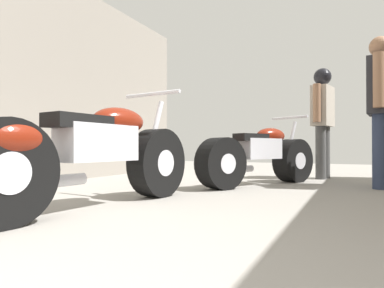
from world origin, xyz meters
name	(u,v)px	position (x,y,z in m)	size (l,w,h in m)	color
ground_plane	(238,201)	(0.00, 3.10, 0.00)	(14.89, 14.89, 0.00)	gray
garage_partition_left	(26,72)	(-2.74, 3.10, 1.41)	(0.08, 6.83, 2.81)	gray
motorcycle_maroon_cruiser	(94,155)	(-0.85, 2.22, 0.41)	(0.64, 2.11, 0.98)	black
motorcycle_black_naked	(258,156)	(-0.14, 4.34, 0.36)	(1.07, 1.79, 0.88)	black
mechanic_in_blue	(380,102)	(1.20, 4.66, 0.99)	(0.30, 0.70, 1.74)	#2D3851
mechanic_with_helmet	(323,112)	(0.50, 5.64, 0.99)	(0.32, 0.65, 1.66)	#4C4C4C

